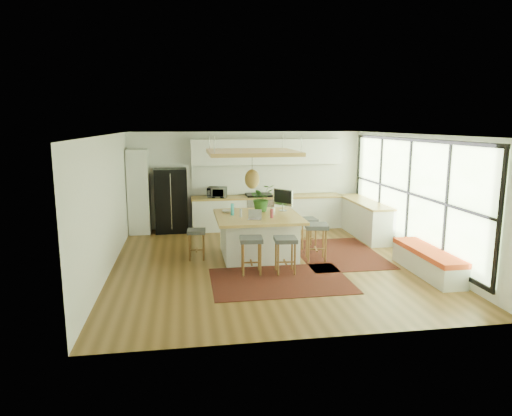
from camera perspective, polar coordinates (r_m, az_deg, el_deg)
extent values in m
plane|color=brown|center=(9.73, 1.63, -6.88)|extent=(7.00, 7.00, 0.00)
plane|color=white|center=(9.29, 1.72, 9.22)|extent=(7.00, 7.00, 0.00)
plane|color=silver|center=(12.84, -1.20, 3.56)|extent=(6.50, 0.00, 6.50)
plane|color=silver|center=(6.08, 7.76, -4.48)|extent=(6.50, 0.00, 6.50)
plane|color=silver|center=(9.38, -18.23, 0.41)|extent=(0.00, 7.00, 7.00)
plane|color=silver|center=(10.50, 19.39, 1.38)|extent=(0.00, 7.00, 7.00)
cube|color=silver|center=(12.50, -14.53, 1.98)|extent=(0.55, 0.60, 2.25)
cube|color=silver|center=(12.75, 1.46, -0.63)|extent=(4.20, 0.60, 0.88)
cube|color=olive|center=(12.67, 1.47, 1.41)|extent=(4.24, 0.64, 0.05)
cube|color=white|center=(12.90, 1.24, 3.59)|extent=(4.20, 0.02, 0.80)
cube|color=silver|center=(12.67, 1.38, 7.10)|extent=(4.20, 0.34, 0.70)
cube|color=silver|center=(12.31, 13.44, -1.34)|extent=(0.60, 2.50, 0.88)
cube|color=olive|center=(12.22, 13.53, 0.77)|extent=(0.64, 2.54, 0.05)
cube|color=black|center=(8.66, 3.08, -9.10)|extent=(2.60, 1.80, 0.01)
cube|color=black|center=(10.54, 10.22, -5.64)|extent=(1.80, 2.60, 0.01)
imported|color=#A5A5AA|center=(12.44, -4.93, 2.12)|extent=(0.56, 0.40, 0.34)
imported|color=#1E4C19|center=(10.42, 0.68, 0.92)|extent=(0.76, 0.79, 0.48)
imported|color=white|center=(10.32, -3.73, -0.41)|extent=(0.21, 0.21, 0.05)
cylinder|color=#32B9CB|center=(9.99, -2.97, -0.37)|extent=(0.07, 0.07, 0.19)
cylinder|color=silver|center=(9.76, -1.94, -0.62)|extent=(0.07, 0.07, 0.19)
cylinder|color=#AD3948|center=(9.71, 1.98, -0.68)|extent=(0.07, 0.07, 0.19)
cylinder|color=white|center=(10.07, 2.16, -0.27)|extent=(0.07, 0.07, 0.19)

